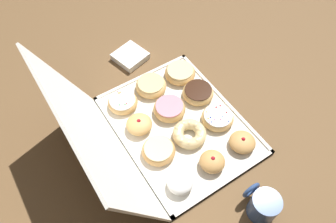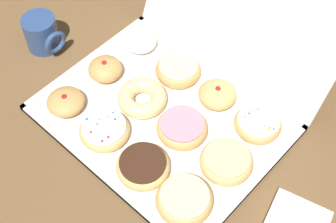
% 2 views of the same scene
% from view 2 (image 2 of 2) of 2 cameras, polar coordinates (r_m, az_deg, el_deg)
% --- Properties ---
extents(ground_plane, '(3.00, 3.00, 0.00)m').
position_cam_2_polar(ground_plane, '(1.15, -0.73, -0.97)').
color(ground_plane, brown).
extents(donut_box, '(0.54, 0.41, 0.01)m').
position_cam_2_polar(donut_box, '(1.15, -0.74, -0.82)').
color(donut_box, silver).
rests_on(donut_box, ground).
extents(jelly_filled_donut_0, '(0.09, 0.09, 0.05)m').
position_cam_2_polar(jelly_filled_donut_0, '(1.17, -11.86, 1.13)').
color(jelly_filled_donut_0, tan).
rests_on(jelly_filled_donut_0, donut_box).
extents(sprinkle_donut_1, '(0.12, 0.12, 0.04)m').
position_cam_2_polar(sprinkle_donut_1, '(1.11, -7.42, -2.17)').
color(sprinkle_donut_1, '#E5B770').
rests_on(sprinkle_donut_1, donut_box).
extents(chocolate_frosted_donut_2, '(0.12, 0.12, 0.04)m').
position_cam_2_polar(chocolate_frosted_donut_2, '(1.05, -2.94, -6.39)').
color(chocolate_frosted_donut_2, '#E5B770').
rests_on(chocolate_frosted_donut_2, donut_box).
extents(glazed_ring_donut_3, '(0.12, 0.12, 0.04)m').
position_cam_2_polar(glazed_ring_donut_3, '(1.02, 1.93, -10.24)').
color(glazed_ring_donut_3, tan).
rests_on(glazed_ring_donut_3, donut_box).
extents(jelly_filled_donut_4, '(0.08, 0.08, 0.05)m').
position_cam_2_polar(jelly_filled_donut_4, '(1.21, -7.50, 4.83)').
color(jelly_filled_donut_4, tan).
rests_on(jelly_filled_donut_4, donut_box).
extents(cruller_donut_5, '(0.12, 0.12, 0.04)m').
position_cam_2_polar(cruller_donut_5, '(1.16, -2.89, 1.76)').
color(cruller_donut_5, '#EACC8C').
rests_on(cruller_donut_5, donut_box).
extents(pink_frosted_donut_6, '(0.12, 0.12, 0.04)m').
position_cam_2_polar(pink_frosted_donut_6, '(1.10, 1.60, -1.94)').
color(pink_frosted_donut_6, tan).
rests_on(pink_frosted_donut_6, donut_box).
extents(glazed_ring_donut_7, '(0.12, 0.12, 0.04)m').
position_cam_2_polar(glazed_ring_donut_7, '(1.07, 6.78, -5.84)').
color(glazed_ring_donut_7, '#E5B770').
rests_on(glazed_ring_donut_7, donut_box).
extents(powdered_filled_donut_8, '(0.08, 0.08, 0.05)m').
position_cam_2_polar(powdered_filled_donut_8, '(1.27, -3.22, 8.23)').
color(powdered_filled_donut_8, white).
rests_on(powdered_filled_donut_8, donut_box).
extents(glazed_ring_donut_9, '(0.11, 0.11, 0.04)m').
position_cam_2_polar(glazed_ring_donut_9, '(1.21, 1.19, 4.90)').
color(glazed_ring_donut_9, tan).
rests_on(glazed_ring_donut_9, donut_box).
extents(jelly_filled_donut_10, '(0.09, 0.09, 0.05)m').
position_cam_2_polar(jelly_filled_donut_10, '(1.16, 5.78, 2.01)').
color(jelly_filled_donut_10, tan).
rests_on(jelly_filled_donut_10, donut_box).
extents(sprinkle_donut_11, '(0.11, 0.11, 0.04)m').
position_cam_2_polar(sprinkle_donut_11, '(1.13, 10.46, -1.36)').
color(sprinkle_donut_11, tan).
rests_on(sprinkle_donut_11, donut_box).
extents(coffee_mug, '(0.11, 0.09, 0.09)m').
position_cam_2_polar(coffee_mug, '(1.31, -14.50, 8.88)').
color(coffee_mug, navy).
rests_on(coffee_mug, ground).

